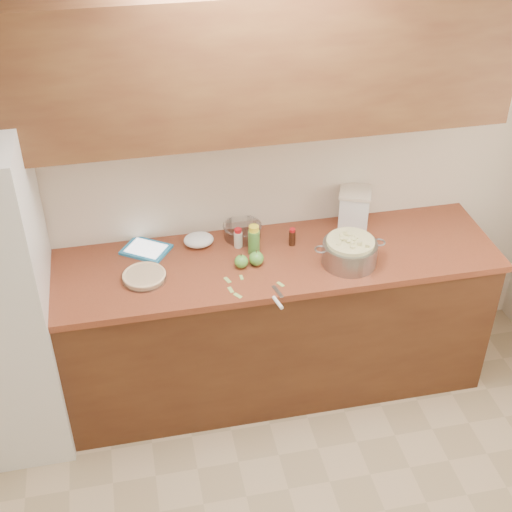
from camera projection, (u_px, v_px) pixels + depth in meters
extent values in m
plane|color=white|center=(386.00, 39.00, 1.69)|extent=(3.60, 3.60, 0.00)
plane|color=beige|center=(245.00, 169.00, 3.87)|extent=(3.60, 0.00, 3.60)
cube|color=#4F2C16|center=(257.00, 327.00, 4.11)|extent=(2.60, 0.65, 0.88)
cube|color=brown|center=(257.00, 262.00, 3.85)|extent=(2.64, 0.68, 0.04)
cube|color=brown|center=(251.00, 64.00, 3.36)|extent=(2.60, 0.34, 0.70)
cylinder|color=silver|center=(144.00, 277.00, 3.68)|extent=(0.23, 0.23, 0.03)
cylinder|color=beige|center=(144.00, 277.00, 3.68)|extent=(0.21, 0.21, 0.03)
torus|color=beige|center=(144.00, 275.00, 3.67)|extent=(0.23, 0.23, 0.02)
cylinder|color=gray|center=(350.00, 253.00, 3.78)|extent=(0.29, 0.29, 0.12)
torus|color=gray|center=(321.00, 249.00, 3.72)|extent=(0.07, 0.07, 0.01)
torus|color=gray|center=(379.00, 242.00, 3.78)|extent=(0.07, 0.07, 0.01)
cylinder|color=beige|center=(350.00, 251.00, 3.77)|extent=(0.25, 0.25, 0.13)
cube|color=white|center=(354.00, 209.00, 4.07)|extent=(0.21, 0.21, 0.20)
cube|color=beige|center=(356.00, 192.00, 4.00)|extent=(0.23, 0.23, 0.02)
cube|color=#2783BB|center=(146.00, 250.00, 3.90)|extent=(0.30, 0.29, 0.02)
cube|color=white|center=(146.00, 248.00, 3.89)|extent=(0.24, 0.23, 0.00)
cube|color=gray|center=(278.00, 291.00, 3.61)|extent=(0.04, 0.11, 0.00)
cylinder|color=white|center=(278.00, 303.00, 3.52)|extent=(0.04, 0.10, 0.02)
cylinder|color=#4C8C38|center=(254.00, 242.00, 3.84)|extent=(0.06, 0.06, 0.14)
cylinder|color=yellow|center=(254.00, 229.00, 3.79)|extent=(0.05, 0.05, 0.03)
cylinder|color=beige|center=(238.00, 239.00, 3.91)|extent=(0.05, 0.05, 0.09)
cylinder|color=red|center=(238.00, 231.00, 3.88)|extent=(0.04, 0.04, 0.02)
cylinder|color=black|center=(292.00, 238.00, 3.93)|extent=(0.04, 0.04, 0.09)
cylinder|color=red|center=(292.00, 230.00, 3.90)|extent=(0.03, 0.03, 0.02)
cylinder|color=silver|center=(242.00, 231.00, 3.99)|extent=(0.21, 0.21, 0.08)
torus|color=silver|center=(242.00, 225.00, 3.97)|extent=(0.22, 0.22, 0.01)
ellipsoid|color=white|center=(199.00, 240.00, 3.93)|extent=(0.17, 0.14, 0.07)
sphere|color=#549E38|center=(241.00, 261.00, 3.76)|extent=(0.07, 0.07, 0.07)
cylinder|color=#3F2D19|center=(241.00, 255.00, 3.73)|extent=(0.01, 0.01, 0.01)
sphere|color=#549E38|center=(256.00, 259.00, 3.77)|extent=(0.08, 0.08, 0.08)
cylinder|color=#3F2D19|center=(256.00, 252.00, 3.75)|extent=(0.01, 0.01, 0.01)
cube|color=#9DC25E|center=(281.00, 284.00, 3.65)|extent=(0.04, 0.05, 0.00)
cube|color=#9DC25E|center=(241.00, 277.00, 3.70)|extent=(0.02, 0.04, 0.00)
cube|color=#9DC25E|center=(227.00, 280.00, 3.68)|extent=(0.04, 0.06, 0.00)
cube|color=#9DC25E|center=(238.00, 296.00, 3.58)|extent=(0.04, 0.05, 0.00)
cube|color=#9DC25E|center=(231.00, 290.00, 3.62)|extent=(0.03, 0.05, 0.00)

